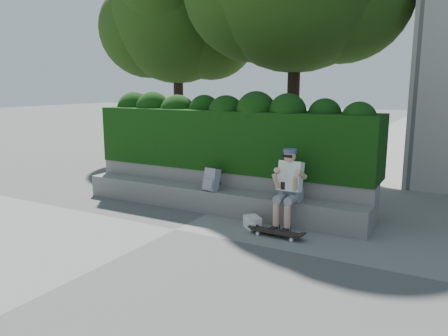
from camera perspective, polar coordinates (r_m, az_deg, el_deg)
The scene contains 9 objects.
ground at distance 7.64m, azimuth -6.35°, elevation -7.98°, with size 80.00×80.00×0.00m, color slate.
bench_ledge at distance 8.57m, azimuth -1.53°, elevation -4.24°, with size 6.00×0.45×0.45m, color gray.
planter_wall at distance 8.94m, azimuth 0.02°, elevation -2.62°, with size 6.00×0.50×0.75m, color gray.
hedge at distance 8.96m, azimuth 0.72°, elevation 3.75°, with size 6.00×1.00×1.20m, color black.
tree_right at distance 15.03m, azimuth -6.17°, elevation 19.04°, with size 4.27×4.27×6.76m.
person at distance 7.60m, azimuth 8.48°, elevation -2.24°, with size 0.40×0.76×1.38m.
skateboard at distance 7.28m, azimuth 6.87°, elevation -8.33°, with size 0.86×0.24×0.09m.
backpack_plaid at distance 8.37m, azimuth -1.64°, elevation -1.52°, with size 0.29×0.16×0.43m, color #A8A7AC.
backpack_ground at distance 7.65m, azimuth 3.73°, elevation -7.09°, with size 0.32×0.23×0.21m, color silver.
Camera 1 is at (4.23, -5.87, 2.46)m, focal length 35.00 mm.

